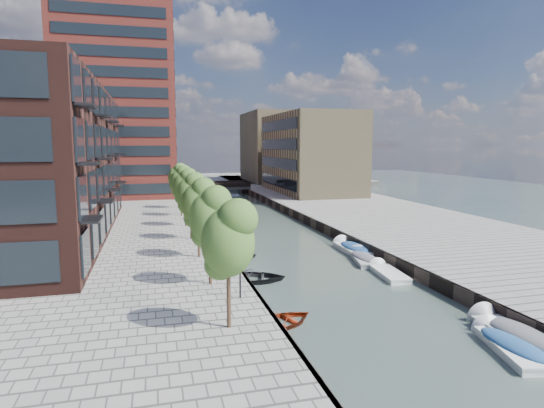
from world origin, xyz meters
name	(u,v)px	position (x,y,z in m)	size (l,w,h in m)	color
water	(249,220)	(0.00, 40.00, 0.00)	(300.00, 300.00, 0.00)	#38473F
quay_right	(363,211)	(16.00, 40.00, 0.50)	(20.00, 140.00, 1.00)	gray
quay_wall_left	(201,218)	(-6.10, 40.00, 0.50)	(0.25, 140.00, 1.00)	#332823
quay_wall_right	(294,214)	(6.10, 40.00, 0.50)	(0.25, 140.00, 1.00)	#332823
far_closure	(200,180)	(0.00, 100.00, 0.50)	(80.00, 40.00, 1.00)	gray
apartment_block	(61,161)	(-20.00, 30.00, 8.00)	(8.00, 38.00, 14.00)	black
tower	(118,106)	(-17.00, 65.00, 16.00)	(18.00, 18.00, 30.00)	maroon
tan_block_near	(310,153)	(16.00, 62.00, 8.00)	(12.00, 25.00, 14.00)	#8C7A56
tan_block_far	(273,147)	(16.00, 88.00, 9.00)	(12.00, 20.00, 16.00)	#8C7A56
bridge	(215,187)	(0.00, 72.00, 1.39)	(13.00, 6.00, 1.30)	gray
tree_0	(228,237)	(-8.50, 4.00, 5.31)	(2.50, 2.50, 5.95)	#382619
tree_1	(209,215)	(-8.50, 11.00, 5.31)	(2.50, 2.50, 5.95)	#382619
tree_2	(198,201)	(-8.50, 18.00, 5.31)	(2.50, 2.50, 5.95)	#382619
tree_3	(190,192)	(-8.50, 25.00, 5.31)	(2.50, 2.50, 5.95)	#382619
tree_4	(185,185)	(-8.50, 32.00, 5.31)	(2.50, 2.50, 5.95)	#382619
tree_5	(181,180)	(-8.50, 39.00, 5.31)	(2.50, 2.50, 5.95)	#382619
tree_6	(177,176)	(-8.50, 46.00, 5.31)	(2.50, 2.50, 5.95)	#382619
lamp_0	(240,254)	(-7.20, 8.00, 3.51)	(0.24, 0.24, 4.12)	black
lamp_1	(206,213)	(-7.20, 24.00, 3.51)	(0.24, 0.24, 4.12)	black
lamp_2	(191,194)	(-7.20, 40.00, 3.51)	(0.24, 0.24, 4.12)	black
sloop_0	(251,281)	(-5.30, 13.98, 0.00)	(3.49, 4.88, 1.01)	black
sloop_1	(234,260)	(-5.40, 20.23, 0.00)	(2.90, 4.07, 0.84)	black
sloop_2	(281,325)	(-5.40, 5.95, 0.00)	(2.86, 4.00, 0.83)	maroon
sloop_3	(215,221)	(-4.30, 40.32, 0.00)	(3.20, 4.48, 0.93)	silver
sloop_4	(221,225)	(-4.02, 36.71, 0.00)	(3.05, 4.28, 0.89)	black
motorboat_0	(508,345)	(4.12, 0.44, 0.19)	(2.76, 5.05, 1.60)	white
motorboat_1	(515,335)	(5.22, 1.22, 0.23)	(2.35, 5.83, 1.90)	#B0B0AE
motorboat_2	(386,273)	(4.74, 13.08, 0.09)	(2.04, 4.67, 1.51)	white
motorboat_3	(352,249)	(5.41, 20.53, 0.23)	(2.00, 5.59, 1.86)	white
motorboat_4	(363,259)	(4.86, 17.15, 0.20)	(2.67, 5.09, 1.62)	#B6B6B4
car	(282,187)	(11.79, 65.80, 1.60)	(1.43, 3.55, 1.21)	silver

